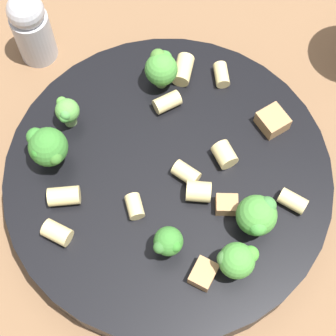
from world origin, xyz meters
name	(u,v)px	position (x,y,z in m)	size (l,w,h in m)	color
ground_plane	(168,188)	(0.00, 0.00, 0.00)	(2.00, 2.00, 0.00)	brown
pasta_bowl	(168,180)	(0.00, 0.00, 0.02)	(0.29, 0.29, 0.04)	black
broccoli_floret_0	(237,260)	(-0.10, 0.03, 0.06)	(0.03, 0.03, 0.04)	#84AD60
broccoli_floret_1	(168,242)	(-0.05, 0.05, 0.06)	(0.02, 0.03, 0.03)	#9EC175
broccoli_floret_2	(47,147)	(0.09, 0.06, 0.06)	(0.04, 0.03, 0.04)	#84AD60
broccoli_floret_3	(257,216)	(-0.09, -0.01, 0.06)	(0.03, 0.03, 0.04)	#93B766
broccoli_floret_4	(161,68)	(0.07, -0.07, 0.06)	(0.03, 0.03, 0.04)	#84AD60
broccoli_floret_5	(67,112)	(0.10, 0.02, 0.06)	(0.02, 0.02, 0.03)	#84AD60
rigatoni_0	(64,196)	(0.05, 0.08, 0.05)	(0.02, 0.02, 0.03)	#E0C67F
rigatoni_1	(186,173)	(-0.01, -0.01, 0.04)	(0.01, 0.01, 0.02)	#E0C67F
rigatoni_2	(225,155)	(-0.03, -0.04, 0.05)	(0.02, 0.02, 0.02)	#E0C67F
rigatoni_3	(167,102)	(0.04, -0.05, 0.04)	(0.01, 0.01, 0.02)	#E0C67F
rigatoni_4	(195,196)	(-0.03, 0.00, 0.05)	(0.02, 0.02, 0.02)	#E0C67F
rigatoni_5	(134,206)	(0.00, 0.04, 0.04)	(0.01, 0.01, 0.02)	#E0C67F
rigatoni_6	(183,70)	(0.05, -0.09, 0.05)	(0.02, 0.02, 0.03)	#E0C67F
rigatoni_7	(57,233)	(0.03, 0.10, 0.04)	(0.02, 0.02, 0.02)	#E0C67F
rigatoni_8	(293,201)	(-0.10, -0.05, 0.04)	(0.01, 0.01, 0.02)	#E0C67F
rigatoni_9	(221,75)	(0.02, -0.11, 0.04)	(0.01, 0.01, 0.02)	#E0C67F
chicken_chunk_0	(203,274)	(-0.08, 0.05, 0.04)	(0.02, 0.02, 0.01)	#A87A4C
chicken_chunk_1	(227,205)	(-0.06, -0.01, 0.04)	(0.02, 0.02, 0.01)	#A87A4C
chicken_chunk_2	(273,121)	(-0.04, -0.10, 0.04)	(0.02, 0.02, 0.02)	#A87A4C
pepper_shaker	(31,27)	(0.20, -0.03, 0.04)	(0.04, 0.04, 0.09)	#B2B2B7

